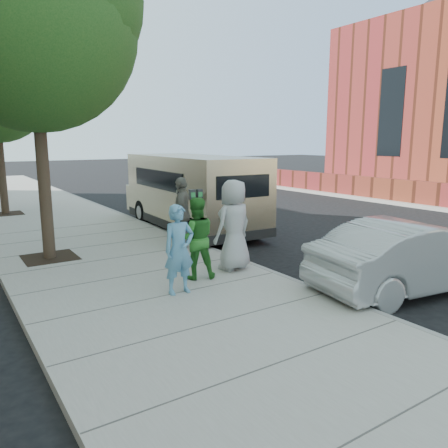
{
  "coord_description": "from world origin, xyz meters",
  "views": [
    {
      "loc": [
        -4.39,
        -8.37,
        2.91
      ],
      "look_at": [
        0.82,
        -0.47,
        1.1
      ],
      "focal_mm": 35.0,
      "sensor_mm": 36.0,
      "label": 1
    }
  ],
  "objects_px": {
    "person_green_shirt": "(196,238)",
    "person_striped_polo": "(182,213)",
    "parking_meter": "(196,207)",
    "person_gray_shirt": "(234,225)",
    "van": "(191,191)",
    "tree_near": "(34,17)",
    "sedan": "(413,256)",
    "person_officer": "(179,249)"
  },
  "relations": [
    {
      "from": "person_officer",
      "to": "person_gray_shirt",
      "type": "relative_size",
      "value": 0.84
    },
    {
      "from": "person_green_shirt",
      "to": "person_striped_polo",
      "type": "relative_size",
      "value": 0.89
    },
    {
      "from": "van",
      "to": "parking_meter",
      "type": "bearing_deg",
      "value": -114.76
    },
    {
      "from": "tree_near",
      "to": "person_officer",
      "type": "bearing_deg",
      "value": -70.11
    },
    {
      "from": "parking_meter",
      "to": "person_striped_polo",
      "type": "distance_m",
      "value": 0.7
    },
    {
      "from": "parking_meter",
      "to": "person_officer",
      "type": "bearing_deg",
      "value": -120.62
    },
    {
      "from": "parking_meter",
      "to": "tree_near",
      "type": "bearing_deg",
      "value": 158.15
    },
    {
      "from": "parking_meter",
      "to": "person_officer",
      "type": "relative_size",
      "value": 0.97
    },
    {
      "from": "sedan",
      "to": "person_gray_shirt",
      "type": "bearing_deg",
      "value": 48.62
    },
    {
      "from": "person_striped_polo",
      "to": "person_gray_shirt",
      "type": "bearing_deg",
      "value": 34.94
    },
    {
      "from": "person_green_shirt",
      "to": "person_gray_shirt",
      "type": "height_order",
      "value": "person_gray_shirt"
    },
    {
      "from": "parking_meter",
      "to": "person_green_shirt",
      "type": "bearing_deg",
      "value": -114.67
    },
    {
      "from": "tree_near",
      "to": "parking_meter",
      "type": "relative_size",
      "value": 4.7
    },
    {
      "from": "van",
      "to": "person_officer",
      "type": "relative_size",
      "value": 4.05
    },
    {
      "from": "sedan",
      "to": "person_green_shirt",
      "type": "height_order",
      "value": "person_green_shirt"
    },
    {
      "from": "parking_meter",
      "to": "sedan",
      "type": "height_order",
      "value": "parking_meter"
    },
    {
      "from": "person_green_shirt",
      "to": "sedan",
      "type": "bearing_deg",
      "value": 161.44
    },
    {
      "from": "tree_near",
      "to": "parking_meter",
      "type": "distance_m",
      "value": 5.48
    },
    {
      "from": "tree_near",
      "to": "parking_meter",
      "type": "height_order",
      "value": "tree_near"
    },
    {
      "from": "parking_meter",
      "to": "person_gray_shirt",
      "type": "relative_size",
      "value": 0.82
    },
    {
      "from": "person_green_shirt",
      "to": "person_gray_shirt",
      "type": "distance_m",
      "value": 1.01
    },
    {
      "from": "tree_near",
      "to": "person_officer",
      "type": "relative_size",
      "value": 4.58
    },
    {
      "from": "person_officer",
      "to": "tree_near",
      "type": "bearing_deg",
      "value": 109.93
    },
    {
      "from": "person_officer",
      "to": "parking_meter",
      "type": "bearing_deg",
      "value": 54.07
    },
    {
      "from": "person_green_shirt",
      "to": "parking_meter",
      "type": "bearing_deg",
      "value": -100.29
    },
    {
      "from": "tree_near",
      "to": "person_striped_polo",
      "type": "distance_m",
      "value": 5.5
    },
    {
      "from": "person_striped_polo",
      "to": "person_green_shirt",
      "type": "bearing_deg",
      "value": 12.02
    },
    {
      "from": "tree_near",
      "to": "person_gray_shirt",
      "type": "height_order",
      "value": "tree_near"
    },
    {
      "from": "person_officer",
      "to": "person_striped_polo",
      "type": "bearing_deg",
      "value": 61.07
    },
    {
      "from": "sedan",
      "to": "person_green_shirt",
      "type": "distance_m",
      "value": 4.27
    },
    {
      "from": "sedan",
      "to": "person_gray_shirt",
      "type": "height_order",
      "value": "person_gray_shirt"
    },
    {
      "from": "van",
      "to": "person_green_shirt",
      "type": "bearing_deg",
      "value": -115.78
    },
    {
      "from": "person_officer",
      "to": "person_green_shirt",
      "type": "height_order",
      "value": "person_green_shirt"
    },
    {
      "from": "person_green_shirt",
      "to": "person_gray_shirt",
      "type": "relative_size",
      "value": 0.85
    },
    {
      "from": "tree_near",
      "to": "person_gray_shirt",
      "type": "bearing_deg",
      "value": -46.0
    },
    {
      "from": "sedan",
      "to": "van",
      "type": "bearing_deg",
      "value": 13.13
    },
    {
      "from": "tree_near",
      "to": "person_striped_polo",
      "type": "xyz_separation_m",
      "value": [
        3.06,
        -0.93,
        -4.47
      ]
    },
    {
      "from": "tree_near",
      "to": "van",
      "type": "relative_size",
      "value": 1.13
    },
    {
      "from": "tree_near",
      "to": "person_striped_polo",
      "type": "relative_size",
      "value": 4.06
    },
    {
      "from": "tree_near",
      "to": "sedan",
      "type": "xyz_separation_m",
      "value": [
        5.45,
        -5.95,
        -4.84
      ]
    },
    {
      "from": "person_green_shirt",
      "to": "person_striped_polo",
      "type": "height_order",
      "value": "person_striped_polo"
    },
    {
      "from": "person_striped_polo",
      "to": "van",
      "type": "bearing_deg",
      "value": -179.27
    }
  ]
}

